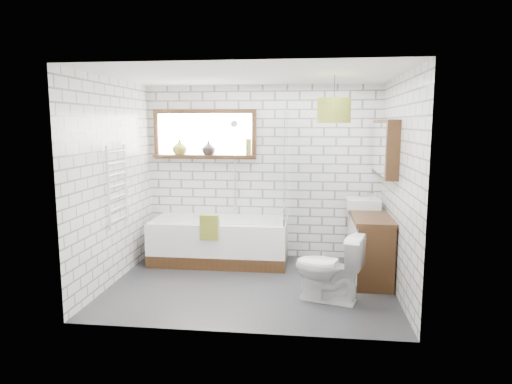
# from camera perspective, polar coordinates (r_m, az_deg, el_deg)

# --- Properties ---
(floor) EXTENTS (3.40, 2.60, 0.01)m
(floor) POSITION_cam_1_polar(r_m,az_deg,el_deg) (5.70, -0.59, -11.55)
(floor) COLOR #26262A
(floor) RESTS_ON ground
(ceiling) EXTENTS (3.40, 2.60, 0.01)m
(ceiling) POSITION_cam_1_polar(r_m,az_deg,el_deg) (5.38, -0.64, 14.42)
(ceiling) COLOR white
(ceiling) RESTS_ON ground
(wall_back) EXTENTS (3.40, 0.01, 2.50)m
(wall_back) POSITION_cam_1_polar(r_m,az_deg,el_deg) (6.69, 0.83, 2.50)
(wall_back) COLOR white
(wall_back) RESTS_ON ground
(wall_front) EXTENTS (3.40, 0.01, 2.50)m
(wall_front) POSITION_cam_1_polar(r_m,az_deg,el_deg) (4.13, -2.95, -1.29)
(wall_front) COLOR white
(wall_front) RESTS_ON ground
(wall_left) EXTENTS (0.01, 2.60, 2.50)m
(wall_left) POSITION_cam_1_polar(r_m,az_deg,el_deg) (5.87, -17.36, 1.27)
(wall_left) COLOR white
(wall_left) RESTS_ON ground
(wall_right) EXTENTS (0.01, 2.60, 2.50)m
(wall_right) POSITION_cam_1_polar(r_m,az_deg,el_deg) (5.45, 17.45, 0.73)
(wall_right) COLOR white
(wall_right) RESTS_ON ground
(window) EXTENTS (1.52, 0.16, 0.68)m
(window) POSITION_cam_1_polar(r_m,az_deg,el_deg) (6.75, -6.45, 7.19)
(window) COLOR black
(window) RESTS_ON wall_back
(towel_radiator) EXTENTS (0.06, 0.52, 1.00)m
(towel_radiator) POSITION_cam_1_polar(r_m,az_deg,el_deg) (5.86, -16.94, 0.78)
(towel_radiator) COLOR white
(towel_radiator) RESTS_ON wall_left
(mirror_cabinet) EXTENTS (0.16, 1.20, 0.70)m
(mirror_cabinet) POSITION_cam_1_polar(r_m,az_deg,el_deg) (5.99, 15.78, 5.32)
(mirror_cabinet) COLOR black
(mirror_cabinet) RESTS_ON wall_right
(shower_riser) EXTENTS (0.02, 0.02, 1.30)m
(shower_riser) POSITION_cam_1_polar(r_m,az_deg,el_deg) (6.69, -2.63, 3.36)
(shower_riser) COLOR silver
(shower_riser) RESTS_ON wall_back
(bathtub) EXTENTS (1.90, 0.84, 0.61)m
(bathtub) POSITION_cam_1_polar(r_m,az_deg,el_deg) (6.53, -4.55, -6.09)
(bathtub) COLOR white
(bathtub) RESTS_ON floor
(shower_screen) EXTENTS (0.02, 0.72, 1.50)m
(shower_screen) POSITION_cam_1_polar(r_m,az_deg,el_deg) (6.23, 3.75, 3.09)
(shower_screen) COLOR white
(shower_screen) RESTS_ON bathtub
(towel_green) EXTENTS (0.25, 0.07, 0.34)m
(towel_green) POSITION_cam_1_polar(r_m,az_deg,el_deg) (6.07, -5.87, -4.44)
(towel_green) COLOR olive
(towel_green) RESTS_ON bathtub
(towel_beige) EXTENTS (0.22, 0.06, 0.29)m
(towel_beige) POSITION_cam_1_polar(r_m,az_deg,el_deg) (6.07, -5.62, -4.44)
(towel_beige) COLOR #C1B486
(towel_beige) RESTS_ON bathtub
(vanity) EXTENTS (0.46, 1.44, 0.82)m
(vanity) POSITION_cam_1_polar(r_m,az_deg,el_deg) (6.13, 13.94, -6.29)
(vanity) COLOR black
(vanity) RESTS_ON floor
(basin) EXTENTS (0.44, 0.39, 0.13)m
(basin) POSITION_cam_1_polar(r_m,az_deg,el_deg) (6.33, 13.20, -1.39)
(basin) COLOR white
(basin) RESTS_ON vanity
(tap) EXTENTS (0.04, 0.04, 0.17)m
(tap) POSITION_cam_1_polar(r_m,az_deg,el_deg) (6.34, 14.66, -0.79)
(tap) COLOR silver
(tap) RESTS_ON vanity
(toilet) EXTENTS (0.61, 0.83, 0.76)m
(toilet) POSITION_cam_1_polar(r_m,az_deg,el_deg) (5.16, 9.00, -9.31)
(toilet) COLOR white
(toilet) RESTS_ON floor
(vase_olive) EXTENTS (0.22, 0.22, 0.23)m
(vase_olive) POSITION_cam_1_polar(r_m,az_deg,el_deg) (6.82, -9.52, 5.40)
(vase_olive) COLOR olive
(vase_olive) RESTS_ON window
(vase_dark) EXTENTS (0.20, 0.20, 0.21)m
(vase_dark) POSITION_cam_1_polar(r_m,az_deg,el_deg) (6.72, -5.95, 5.35)
(vase_dark) COLOR black
(vase_dark) RESTS_ON window
(bottle) EXTENTS (0.09, 0.09, 0.24)m
(bottle) POSITION_cam_1_polar(r_m,az_deg,el_deg) (6.61, -0.97, 5.45)
(bottle) COLOR olive
(bottle) RESTS_ON window
(pendant) EXTENTS (0.38, 0.38, 0.28)m
(pendant) POSITION_cam_1_polar(r_m,az_deg,el_deg) (5.30, 9.71, 10.01)
(pendant) COLOR olive
(pendant) RESTS_ON ceiling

